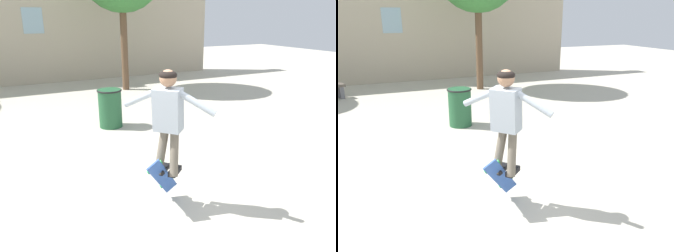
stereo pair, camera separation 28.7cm
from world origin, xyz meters
TOP-DOWN VIEW (x-y plane):
  - ground_plane at (0.00, 0.00)m, footprint 40.00×40.00m
  - building_backdrop at (-0.01, 9.95)m, footprint 15.06×0.52m
  - trash_bin at (0.72, 3.63)m, footprint 0.57×0.57m
  - skater at (0.37, -0.05)m, footprint 0.87×0.96m
  - skateboard_flipping at (0.32, 0.01)m, footprint 0.63×0.42m

SIDE VIEW (x-z plane):
  - ground_plane at x=0.00m, z-range 0.00..0.00m
  - skateboard_flipping at x=0.32m, z-range 0.08..0.83m
  - trash_bin at x=0.72m, z-range 0.02..0.91m
  - skater at x=0.37m, z-range 0.65..2.01m
  - building_backdrop at x=-0.01m, z-range -0.42..5.05m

